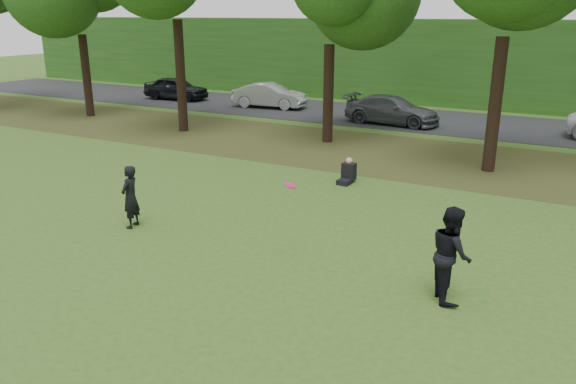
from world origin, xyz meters
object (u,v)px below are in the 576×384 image
(player_right, at_px, (451,254))
(seated_person, at_px, (348,173))
(frisbee, at_px, (290,185))
(player_left, at_px, (130,197))

(player_right, bearing_deg, seated_person, 8.17)
(player_right, relative_size, frisbee, 6.23)
(player_left, bearing_deg, seated_person, 140.76)
(player_left, distance_m, seated_person, 7.31)
(player_right, height_order, seated_person, player_right)
(frisbee, bearing_deg, player_right, -1.38)
(player_left, xyz_separation_m, player_right, (8.20, 0.01, 0.13))
(player_left, xyz_separation_m, seated_person, (3.43, 6.44, -0.52))
(player_left, height_order, frisbee, frisbee)
(player_right, xyz_separation_m, frisbee, (-3.56, 0.09, 0.83))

